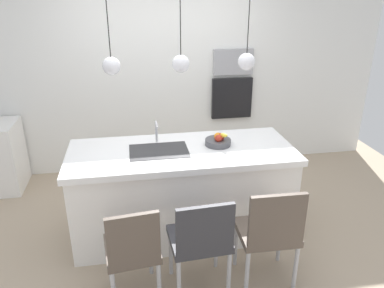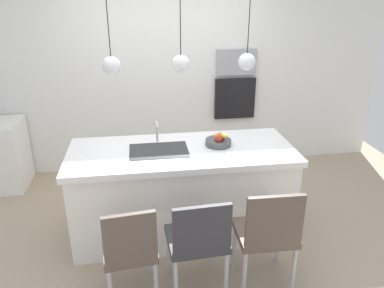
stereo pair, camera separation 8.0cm
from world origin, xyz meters
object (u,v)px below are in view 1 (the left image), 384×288
object	(u,v)px
chair_near	(132,248)
oven	(232,98)
chair_middle	(201,238)
microwave	(233,62)
chair_far	(270,230)
fruit_bowl	(218,140)

from	to	relation	value
chair_near	oven	bearing A→B (deg)	59.47
oven	chair_near	distance (m)	2.89
chair_middle	chair_near	bearing A→B (deg)	-179.85
microwave	chair_far	xyz separation A→B (m)	(-0.34, -2.46, -0.92)
microwave	chair_middle	distance (m)	2.78
microwave	chair_far	bearing A→B (deg)	-97.77
chair_near	chair_middle	distance (m)	0.54
chair_near	microwave	bearing A→B (deg)	59.47
microwave	chair_near	world-z (taller)	microwave
oven	chair_middle	bearing A→B (deg)	-110.29
fruit_bowl	oven	xyz separation A→B (m)	(0.56, 1.53, -0.02)
microwave	chair_far	distance (m)	2.65
oven	chair_far	distance (m)	2.52
microwave	chair_middle	bearing A→B (deg)	-110.29
oven	chair_far	xyz separation A→B (m)	(-0.34, -2.46, -0.42)
chair_near	chair_middle	world-z (taller)	chair_middle
chair_middle	oven	bearing A→B (deg)	69.71
chair_near	chair_far	bearing A→B (deg)	-0.19
chair_near	chair_far	xyz separation A→B (m)	(1.11, -0.00, 0.03)
fruit_bowl	chair_far	xyz separation A→B (m)	(0.22, -0.93, -0.44)
fruit_bowl	oven	world-z (taller)	oven
fruit_bowl	chair_near	bearing A→B (deg)	-134.04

